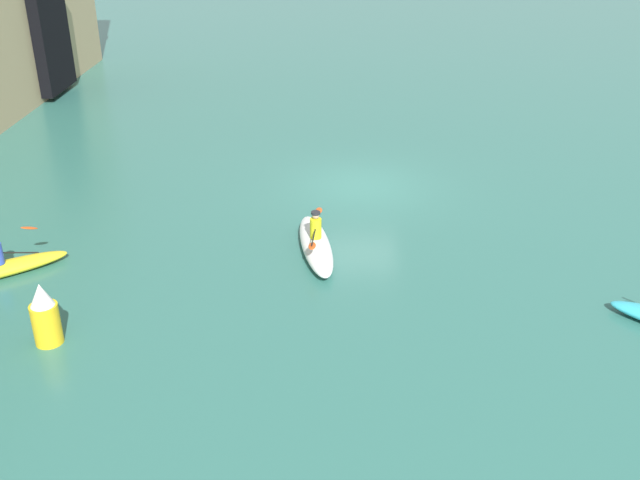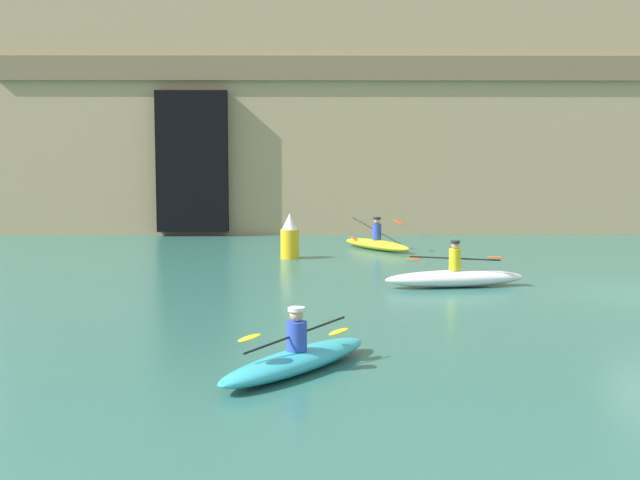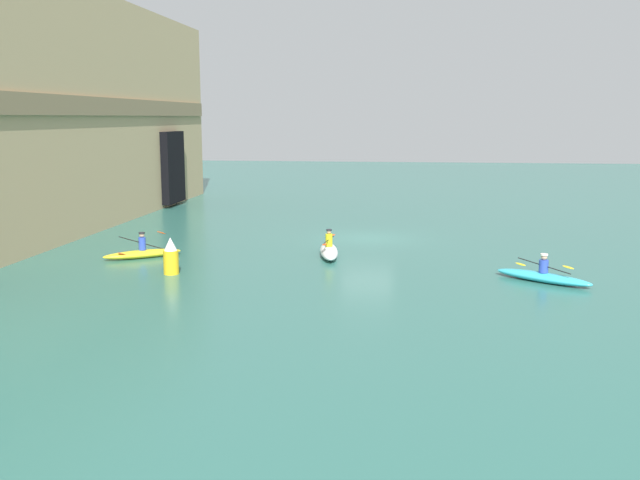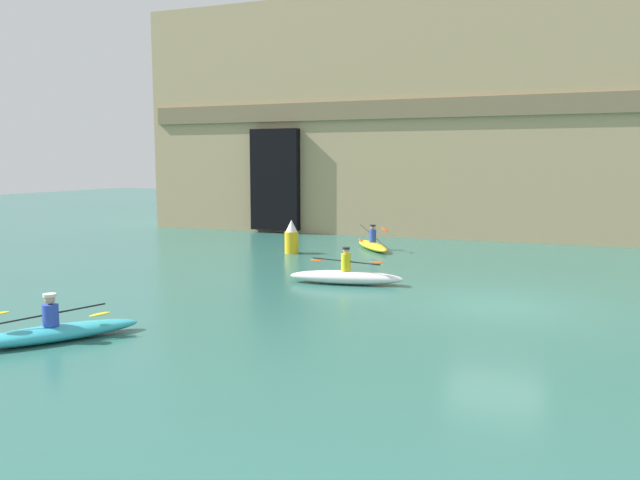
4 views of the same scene
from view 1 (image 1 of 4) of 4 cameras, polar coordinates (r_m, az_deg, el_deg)
name	(u,v)px [view 1 (image 1 of 4)]	position (r m, az deg, el deg)	size (l,w,h in m)	color
ground_plane	(360,186)	(22.74, 3.25, 4.33)	(120.00, 120.00, 0.00)	#2D665B
kayak_yellow	(0,268)	(18.95, -24.25, -2.05)	(2.40, 3.03, 1.08)	yellow
kayak_white	(316,244)	(18.38, -0.34, -0.31)	(3.60, 1.27, 1.15)	white
marker_buoy	(45,316)	(15.63, -21.15, -5.68)	(0.57, 0.57, 1.39)	yellow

